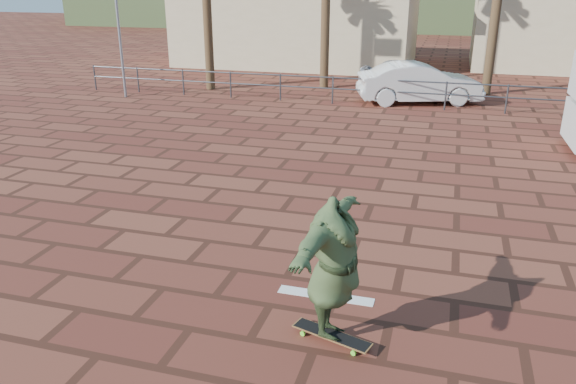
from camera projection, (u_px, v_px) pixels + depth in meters
The scene contains 8 objects.
ground at pixel (300, 253), 9.38m from camera, with size 120.00×120.00×0.00m, color brown.
paint_stripe at pixel (326, 296), 8.12m from camera, with size 1.40×0.22×0.01m, color white.
guardrail at pixel (388, 88), 19.91m from camera, with size 24.06×0.06×1.00m.
building_west at pixel (299, 19), 29.88m from camera, with size 12.60×7.60×4.50m.
longboard at pixel (332, 335), 7.08m from camera, with size 1.07×0.53×0.10m.
skateboarder at pixel (334, 269), 6.74m from camera, with size 2.29×0.62×1.86m, color #384B28.
car_silver at pixel (410, 76), 22.30m from camera, with size 1.61×4.01×1.37m, color #B9BCC1.
car_white at pixel (419, 83), 20.53m from camera, with size 1.55×4.44×1.46m, color silver.
Camera 1 is at (2.14, -8.13, 4.29)m, focal length 35.00 mm.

